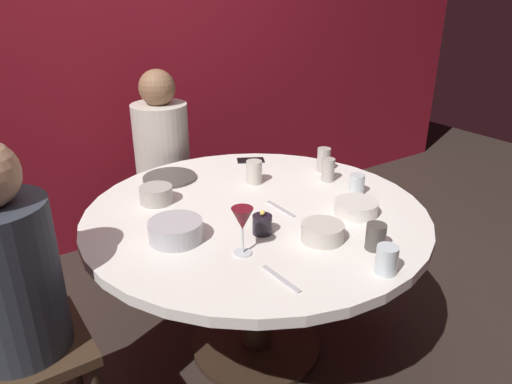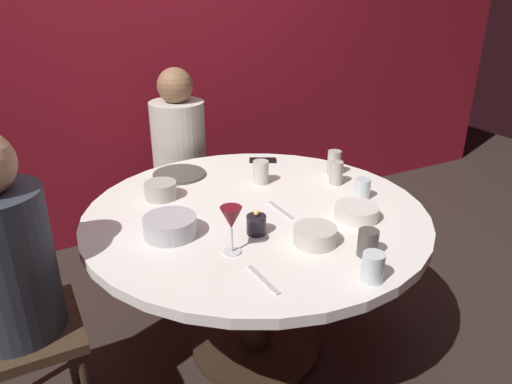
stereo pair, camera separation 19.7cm
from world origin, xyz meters
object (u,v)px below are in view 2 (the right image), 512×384
at_px(dining_table, 256,238).
at_px(candle_holder, 256,224).
at_px(bowl_small_white, 356,212).
at_px(wine_glass, 231,220).
at_px(bowl_salad_center, 315,235).
at_px(cup_beside_wine, 261,172).
at_px(dinner_plate, 179,174).
at_px(seated_diner_back, 179,146).
at_px(bowl_sauce_side, 161,190).
at_px(seated_diner_left, 4,263).
at_px(bowl_serving_large, 170,226).
at_px(cup_center_front, 363,189).
at_px(cup_far_edge, 373,267).
at_px(cup_by_right_diner, 368,243).
at_px(cup_by_left_diner, 336,173).
at_px(cell_phone, 263,160).
at_px(cup_near_candle, 334,163).

xyz_separation_m(dining_table, candle_holder, (-0.09, -0.18, 0.17)).
distance_m(candle_holder, bowl_small_white, 0.42).
height_order(wine_glass, bowl_salad_center, wine_glass).
xyz_separation_m(bowl_small_white, cup_beside_wine, (-0.16, 0.50, 0.03)).
xyz_separation_m(dinner_plate, bowl_small_white, (0.47, -0.77, 0.02)).
distance_m(seated_diner_back, bowl_sauce_side, 0.72).
distance_m(seated_diner_left, bowl_sauce_side, 0.70).
relative_size(bowl_serving_large, cup_beside_wine, 1.81).
bearing_deg(dining_table, cup_center_front, -13.84).
relative_size(seated_diner_left, bowl_serving_large, 6.00).
relative_size(seated_diner_left, cup_center_front, 13.39).
xyz_separation_m(seated_diner_left, cup_far_edge, (1.03, -0.63, 0.03)).
bearing_deg(seated_diner_back, cup_center_front, 23.65).
height_order(seated_diner_back, cup_beside_wine, seated_diner_back).
relative_size(seated_diner_left, dinner_plate, 4.69).
relative_size(candle_holder, bowl_small_white, 0.54).
bearing_deg(bowl_serving_large, cup_center_front, -4.76).
height_order(bowl_salad_center, cup_by_right_diner, cup_by_right_diner).
relative_size(dining_table, cup_far_edge, 14.65).
bearing_deg(dinner_plate, cup_far_edge, -78.16).
relative_size(bowl_salad_center, cup_by_left_diner, 1.42).
relative_size(cup_by_right_diner, cup_center_front, 1.07).
bearing_deg(seated_diner_back, bowl_sauce_side, -25.74).
bearing_deg(cup_beside_wine, cup_center_front, -48.90).
bearing_deg(dining_table, bowl_sauce_side, 136.23).
relative_size(wine_glass, bowl_sauce_side, 1.26).
relative_size(wine_glass, cell_phone, 1.26).
bearing_deg(cup_by_left_diner, cup_by_right_diner, -116.78).
bearing_deg(cup_beside_wine, candle_holder, -120.35).
relative_size(wine_glass, bowl_small_white, 1.00).
height_order(seated_diner_left, bowl_serving_large, seated_diner_left).
distance_m(seated_diner_left, cup_by_left_diner, 1.40).
bearing_deg(cell_phone, cup_near_candle, -118.28).
height_order(candle_holder, cup_by_right_diner, same).
height_order(dining_table, cup_near_candle, cup_near_candle).
bearing_deg(bowl_small_white, cup_by_left_diner, 66.51).
bearing_deg(bowl_small_white, dinner_plate, 121.24).
bearing_deg(wine_glass, cup_by_right_diner, -29.66).
bearing_deg(cup_by_left_diner, seated_diner_back, 117.60).
height_order(candle_holder, bowl_small_white, candle_holder).
relative_size(cup_by_left_diner, cup_far_edge, 1.14).
relative_size(bowl_small_white, cup_near_candle, 1.47).
distance_m(dinner_plate, bowl_serving_large, 0.60).
distance_m(seated_diner_back, cup_by_right_diner, 1.45).
bearing_deg(cup_by_left_diner, cell_phone, 109.36).
height_order(cell_phone, cup_by_left_diner, cup_by_left_diner).
bearing_deg(candle_holder, cup_by_left_diner, 24.41).
distance_m(seated_diner_back, bowl_small_white, 1.25).
xyz_separation_m(bowl_serving_large, bowl_small_white, (0.70, -0.22, -0.01)).
bearing_deg(dining_table, dinner_plate, 106.72).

